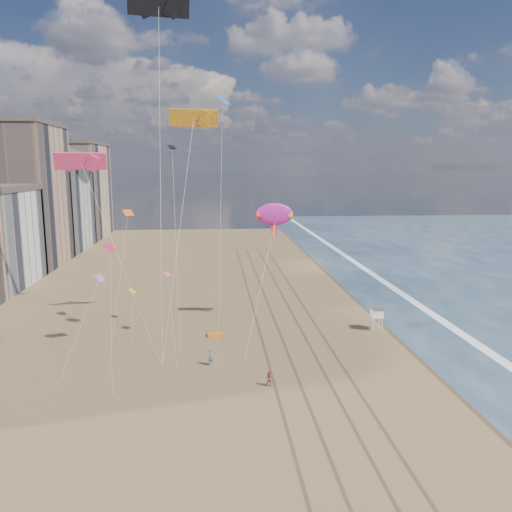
# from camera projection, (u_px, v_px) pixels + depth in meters

# --- Properties ---
(ground) EXTENTS (260.00, 260.00, 0.00)m
(ground) POSITION_uv_depth(u_px,v_px,m) (309.00, 449.00, 35.74)
(ground) COLOR brown
(ground) RESTS_ON ground
(wet_sand) EXTENTS (260.00, 260.00, 0.00)m
(wet_sand) POSITION_uv_depth(u_px,v_px,m) (382.00, 299.00, 76.54)
(wet_sand) COLOR #42301E
(wet_sand) RESTS_ON ground
(foam) EXTENTS (260.00, 260.00, 0.00)m
(foam) POSITION_uv_depth(u_px,v_px,m) (409.00, 298.00, 76.89)
(foam) COLOR white
(foam) RESTS_ON ground
(tracks) EXTENTS (7.68, 120.00, 0.01)m
(tracks) POSITION_uv_depth(u_px,v_px,m) (285.00, 321.00, 65.37)
(tracks) COLOR brown
(tracks) RESTS_ON ground
(buildings) EXTENTS (34.72, 131.35, 29.00)m
(buildings) POSITION_uv_depth(u_px,v_px,m) (6.00, 202.00, 93.92)
(buildings) COLOR #C6B284
(buildings) RESTS_ON ground
(lifeguard_stand) EXTENTS (1.60, 1.60, 2.89)m
(lifeguard_stand) POSITION_uv_depth(u_px,v_px,m) (377.00, 313.00, 61.53)
(lifeguard_stand) COLOR silver
(lifeguard_stand) RESTS_ON ground
(grounded_kite) EXTENTS (2.26, 1.52, 0.25)m
(grounded_kite) POSITION_uv_depth(u_px,v_px,m) (216.00, 335.00, 59.85)
(grounded_kite) COLOR orange
(grounded_kite) RESTS_ON ground
(show_kite) EXTENTS (4.59, 6.76, 18.66)m
(show_kite) POSITION_uv_depth(u_px,v_px,m) (274.00, 215.00, 62.44)
(show_kite) COLOR #B11B8C
(show_kite) RESTS_ON ground
(kite_flyer_a) EXTENTS (0.76, 0.71, 1.74)m
(kite_flyer_a) POSITION_uv_depth(u_px,v_px,m) (211.00, 357.00, 50.78)
(kite_flyer_a) COLOR slate
(kite_flyer_a) RESTS_ON ground
(kite_flyer_b) EXTENTS (0.89, 0.78, 1.53)m
(kite_flyer_b) POSITION_uv_depth(u_px,v_px,m) (270.00, 379.00, 45.85)
(kite_flyer_b) COLOR #8F5049
(kite_flyer_b) RESTS_ON ground
(parafoils) EXTENTS (15.26, 14.58, 19.32)m
(parafoils) POSITION_uv_depth(u_px,v_px,m) (157.00, 72.00, 54.57)
(parafoils) COLOR black
(parafoils) RESTS_ON ground
(small_kites) EXTENTS (15.59, 14.42, 23.34)m
(small_kites) POSITION_uv_depth(u_px,v_px,m) (151.00, 208.00, 56.25)
(small_kites) COLOR orange
(small_kites) RESTS_ON ground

